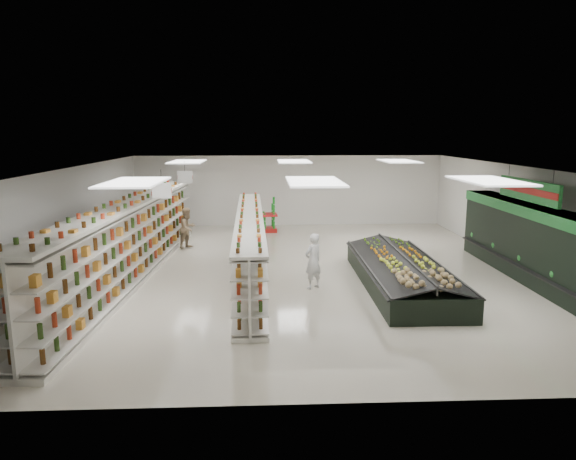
{
  "coord_description": "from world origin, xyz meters",
  "views": [
    {
      "loc": [
        -1.12,
        -15.46,
        4.26
      ],
      "look_at": [
        -0.39,
        0.32,
        1.23
      ],
      "focal_mm": 32.0,
      "sensor_mm": 36.0,
      "label": 1
    }
  ],
  "objects_px": {
    "gondola_left": "(130,244)",
    "gondola_center": "(250,247)",
    "produce_island": "(402,272)",
    "shopper_main": "(313,261)",
    "shopper_background": "(188,228)",
    "soda_endcap": "(264,216)"
  },
  "relations": [
    {
      "from": "soda_endcap",
      "to": "gondola_center",
      "type": "bearing_deg",
      "value": -93.63
    },
    {
      "from": "gondola_center",
      "to": "produce_island",
      "type": "height_order",
      "value": "gondola_center"
    },
    {
      "from": "shopper_background",
      "to": "soda_endcap",
      "type": "bearing_deg",
      "value": -9.95
    },
    {
      "from": "gondola_center",
      "to": "soda_endcap",
      "type": "height_order",
      "value": "gondola_center"
    },
    {
      "from": "produce_island",
      "to": "shopper_background",
      "type": "distance_m",
      "value": 8.43
    },
    {
      "from": "gondola_left",
      "to": "shopper_background",
      "type": "xyz_separation_m",
      "value": [
        1.06,
        4.07,
        -0.28
      ]
    },
    {
      "from": "gondola_left",
      "to": "shopper_main",
      "type": "bearing_deg",
      "value": -9.49
    },
    {
      "from": "gondola_center",
      "to": "gondola_left",
      "type": "bearing_deg",
      "value": -175.35
    },
    {
      "from": "produce_island",
      "to": "shopper_main",
      "type": "height_order",
      "value": "shopper_main"
    },
    {
      "from": "soda_endcap",
      "to": "shopper_main",
      "type": "xyz_separation_m",
      "value": [
        1.35,
        -8.22,
        0.09
      ]
    },
    {
      "from": "shopper_background",
      "to": "gondola_left",
      "type": "bearing_deg",
      "value": -161.2
    },
    {
      "from": "gondola_center",
      "to": "produce_island",
      "type": "distance_m",
      "value": 4.53
    },
    {
      "from": "gondola_center",
      "to": "shopper_main",
      "type": "relative_size",
      "value": 6.8
    },
    {
      "from": "gondola_left",
      "to": "soda_endcap",
      "type": "bearing_deg",
      "value": 64.09
    },
    {
      "from": "soda_endcap",
      "to": "shopper_main",
      "type": "height_order",
      "value": "shopper_main"
    },
    {
      "from": "gondola_center",
      "to": "shopper_background",
      "type": "bearing_deg",
      "value": 121.53
    },
    {
      "from": "gondola_left",
      "to": "gondola_center",
      "type": "height_order",
      "value": "gondola_left"
    },
    {
      "from": "soda_endcap",
      "to": "shopper_main",
      "type": "bearing_deg",
      "value": -80.69
    },
    {
      "from": "soda_endcap",
      "to": "shopper_main",
      "type": "distance_m",
      "value": 8.33
    },
    {
      "from": "gondola_left",
      "to": "produce_island",
      "type": "relative_size",
      "value": 2.13
    },
    {
      "from": "gondola_center",
      "to": "produce_island",
      "type": "bearing_deg",
      "value": -20.12
    },
    {
      "from": "shopper_main",
      "to": "shopper_background",
      "type": "xyz_separation_m",
      "value": [
        -4.18,
        5.23,
        -0.02
      ]
    }
  ]
}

